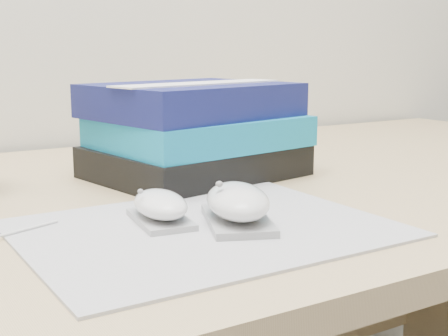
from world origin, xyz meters
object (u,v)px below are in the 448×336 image
book_stack (195,131)px  mouse_front (238,204)px  mouse_rear (160,207)px  desk (226,314)px

book_stack → mouse_front: bearing=-109.2°
mouse_rear → book_stack: book_stack is taller
desk → mouse_front: 0.40m
mouse_rear → mouse_front: 0.08m
mouse_rear → book_stack: 0.26m
mouse_rear → mouse_front: mouse_front is taller
mouse_rear → book_stack: bearing=53.1°
book_stack → mouse_rear: bearing=-126.9°
desk → book_stack: book_stack is taller
desk → mouse_front: bearing=-119.3°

